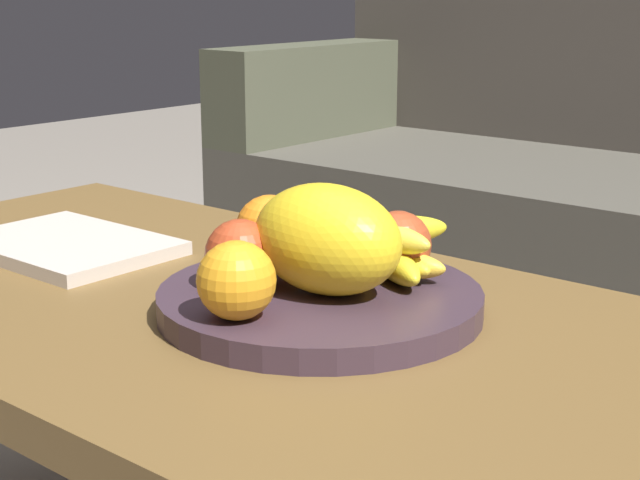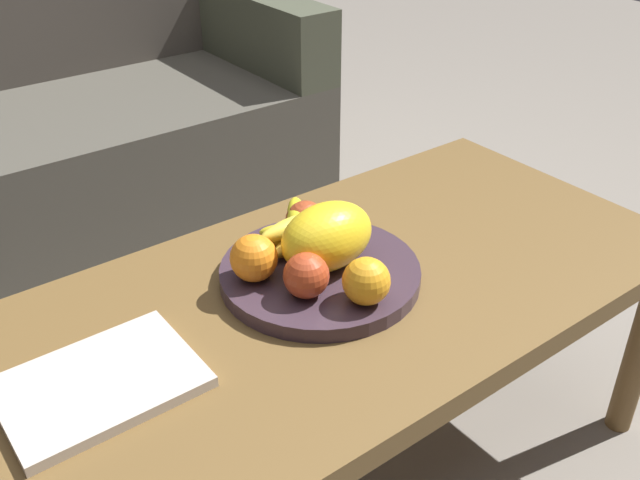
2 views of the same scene
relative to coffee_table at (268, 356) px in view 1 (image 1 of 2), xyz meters
name	(u,v)px [view 1 (image 1 of 2)]	position (x,y,z in m)	size (l,w,h in m)	color
coffee_table	(268,356)	(0.00, 0.00, 0.00)	(1.30, 0.57, 0.45)	brown
couch	(632,213)	(-0.13, 1.23, -0.10)	(1.70, 0.70, 0.90)	#49463D
fruit_bowl	(320,301)	(0.04, 0.03, 0.06)	(0.32, 0.32, 0.03)	#3A2A35
melon_large_front	(327,239)	(0.05, 0.03, 0.13)	(0.16, 0.11, 0.11)	yellow
orange_front	(270,229)	(-0.06, 0.07, 0.11)	(0.07, 0.07, 0.07)	orange
orange_left	(236,280)	(0.04, -0.08, 0.11)	(0.07, 0.07, 0.07)	orange
apple_front	(240,254)	(-0.02, -0.02, 0.11)	(0.07, 0.07, 0.07)	#B23E1E
apple_left	(398,244)	(0.08, 0.11, 0.11)	(0.07, 0.07, 0.07)	#A64021
banana_bunch	(378,249)	(0.06, 0.11, 0.10)	(0.17, 0.15, 0.06)	yellow
magazine	(67,245)	(-0.34, 0.01, 0.05)	(0.25, 0.18, 0.02)	beige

